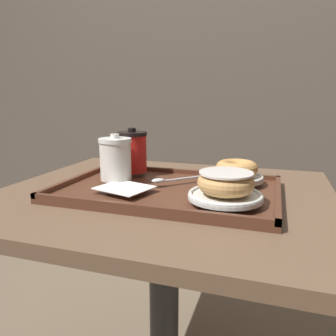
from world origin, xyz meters
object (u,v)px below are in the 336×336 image
donut_plain (237,168)px  spoon (165,180)px  coffee_cup_front (116,159)px  coffee_cup_rear (132,152)px  donut_chocolate_glazed (226,182)px

donut_plain → spoon: donut_plain is taller
coffee_cup_front → coffee_cup_rear: bearing=88.6°
donut_chocolate_glazed → spoon: (-0.17, 0.09, -0.03)m
coffee_cup_front → coffee_cup_rear: size_ratio=0.95×
coffee_cup_rear → spoon: bearing=-33.1°
coffee_cup_rear → spoon: size_ratio=1.13×
spoon → donut_chocolate_glazed: bearing=105.1°
donut_chocolate_glazed → spoon: bearing=150.2°
spoon → coffee_cup_front: bearing=-37.8°
donut_plain → spoon: 0.19m
coffee_cup_front → donut_plain: coffee_cup_front is taller
coffee_cup_rear → donut_chocolate_glazed: (0.29, -0.18, -0.02)m
coffee_cup_front → donut_chocolate_glazed: (0.29, -0.08, -0.02)m
donut_plain → donut_chocolate_glazed: bearing=-91.2°
donut_chocolate_glazed → donut_plain: 0.17m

